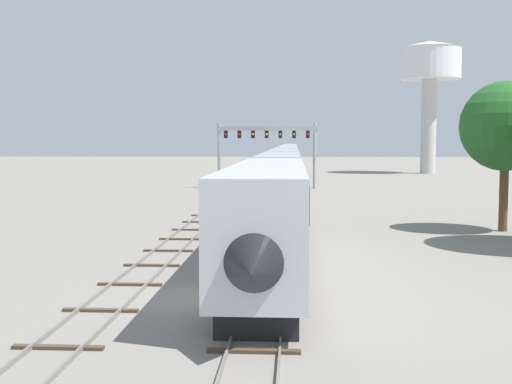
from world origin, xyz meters
TOP-DOWN VIEW (x-y plane):
  - ground_plane at (0.00, 0.00)m, footprint 400.00×400.00m
  - track_main at (2.00, 60.00)m, footprint 2.60×200.00m
  - track_near at (-3.50, 40.00)m, footprint 2.60×160.00m
  - passenger_train at (2.00, 69.06)m, footprint 3.04×150.53m
  - signal_gantry at (-0.25, 54.88)m, footprint 12.10×0.49m
  - water_tower at (26.28, 91.52)m, footprint 10.67×10.67m
  - trackside_tree_mid at (16.48, 18.91)m, footprint 5.74×5.74m

SIDE VIEW (x-z plane):
  - ground_plane at x=0.00m, z-range 0.00..0.00m
  - track_main at x=2.00m, z-range -0.01..0.15m
  - track_near at x=-3.50m, z-range -0.01..0.15m
  - passenger_train at x=2.00m, z-range 0.21..5.01m
  - signal_gantry at x=-0.25m, z-range 1.89..9.68m
  - trackside_tree_mid at x=16.48m, z-range 1.89..11.48m
  - water_tower at x=26.28m, z-range 6.63..29.38m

